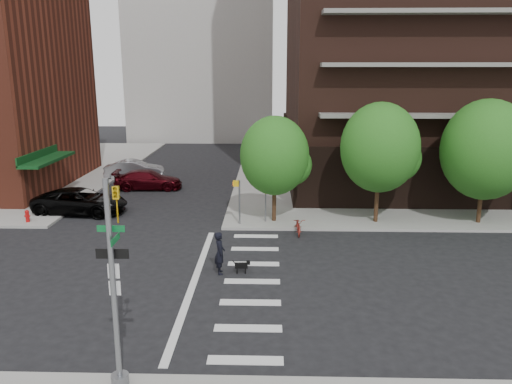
# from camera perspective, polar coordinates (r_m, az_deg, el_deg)

# --- Properties ---
(ground) EXTENTS (120.00, 120.00, 0.00)m
(ground) POSITION_cam_1_polar(r_m,az_deg,el_deg) (22.10, -8.37, -10.01)
(ground) COLOR black
(ground) RESTS_ON ground
(sidewalk_ne) EXTENTS (39.00, 33.00, 0.15)m
(sidewalk_ne) POSITION_cam_1_polar(r_m,az_deg,el_deg) (47.35, 22.33, 2.06)
(sidewalk_ne) COLOR gray
(sidewalk_ne) RESTS_ON ground
(crosswalk) EXTENTS (3.85, 13.00, 0.01)m
(crosswalk) POSITION_cam_1_polar(r_m,az_deg,el_deg) (21.83, -2.56, -10.16)
(crosswalk) COLOR silver
(crosswalk) RESTS_ON ground
(tree_a) EXTENTS (4.00, 4.00, 5.90)m
(tree_a) POSITION_cam_1_polar(r_m,az_deg,el_deg) (28.80, 2.13, 4.16)
(tree_a) COLOR #301E11
(tree_a) RESTS_ON sidewalk_ne
(tree_b) EXTENTS (4.50, 4.50, 6.65)m
(tree_b) POSITION_cam_1_polar(r_m,az_deg,el_deg) (29.40, 13.96, 4.95)
(tree_b) COLOR #301E11
(tree_b) RESTS_ON sidewalk_ne
(tree_c) EXTENTS (5.00, 5.00, 6.80)m
(tree_c) POSITION_cam_1_polar(r_m,az_deg,el_deg) (31.25, 24.79, 4.41)
(tree_c) COLOR #301E11
(tree_c) RESTS_ON sidewalk_ne
(traffic_signal) EXTENTS (0.90, 0.75, 6.00)m
(traffic_signal) POSITION_cam_1_polar(r_m,az_deg,el_deg) (14.47, -15.76, -11.98)
(traffic_signal) COLOR slate
(traffic_signal) RESTS_ON sidewalk_s
(pedestrian_signal) EXTENTS (2.18, 0.67, 2.60)m
(pedestrian_signal) POSITION_cam_1_polar(r_m,az_deg,el_deg) (28.72, -1.26, -0.33)
(pedestrian_signal) COLOR slate
(pedestrian_signal) RESTS_ON sidewalk_ne
(fire_hydrant) EXTENTS (0.24, 0.24, 0.73)m
(fire_hydrant) POSITION_cam_1_polar(r_m,az_deg,el_deg) (32.22, -24.68, -2.44)
(fire_hydrant) COLOR #A50C0C
(fire_hydrant) RESTS_ON sidewalk_nw
(parked_car_black) EXTENTS (3.11, 5.96, 1.60)m
(parked_car_black) POSITION_cam_1_polar(r_m,az_deg,el_deg) (33.32, -19.42, -1.00)
(parked_car_black) COLOR black
(parked_car_black) RESTS_ON ground
(parked_car_maroon) EXTENTS (2.34, 5.18, 1.47)m
(parked_car_maroon) POSITION_cam_1_polar(r_m,az_deg,el_deg) (38.73, -12.22, 1.38)
(parked_car_maroon) COLOR #39060B
(parked_car_maroon) RESTS_ON ground
(parked_car_silver) EXTENTS (2.17, 4.96, 1.59)m
(parked_car_silver) POSITION_cam_1_polar(r_m,az_deg,el_deg) (42.74, -13.72, 2.52)
(parked_car_silver) COLOR #96989E
(parked_car_silver) RESTS_ON ground
(scooter) EXTENTS (0.69, 1.83, 0.95)m
(scooter) POSITION_cam_1_polar(r_m,az_deg,el_deg) (27.74, 4.87, -3.85)
(scooter) COLOR maroon
(scooter) RESTS_ON ground
(dog_walker) EXTENTS (0.78, 0.59, 1.93)m
(dog_walker) POSITION_cam_1_polar(r_m,az_deg,el_deg) (22.33, -4.16, -6.96)
(dog_walker) COLOR black
(dog_walker) RESTS_ON ground
(dog) EXTENTS (0.69, 0.22, 0.59)m
(dog) POSITION_cam_1_polar(r_m,az_deg,el_deg) (22.50, -1.60, -8.39)
(dog) COLOR black
(dog) RESTS_ON ground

